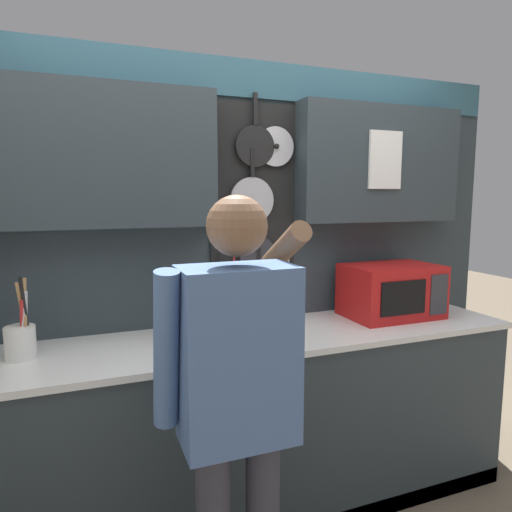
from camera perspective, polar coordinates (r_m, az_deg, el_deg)
The scene contains 7 objects.
ground_plane at distance 2.73m, azimuth 1.45°, elevation -28.67°, with size 14.00×14.00×0.00m, color #756651.
base_cabinet_counter at distance 2.48m, azimuth 1.51°, elevation -20.06°, with size 2.61×0.61×0.93m.
back_wall_unit at distance 2.45m, azimuth -0.85°, elevation 3.69°, with size 3.18×0.22×2.31m.
microwave at distance 2.70m, azimuth 16.54°, elevation -4.18°, with size 0.52×0.36×0.29m.
knife_block at distance 2.22m, azimuth -7.55°, elevation -7.57°, with size 0.12×0.15×0.28m.
utensil_crock at distance 2.18m, azimuth -27.33°, elevation -9.19°, with size 0.12×0.12×0.35m.
person at distance 1.60m, azimuth -2.40°, elevation -16.61°, with size 0.54×0.59×1.62m.
Camera 1 is at (-0.85, -2.03, 1.61)m, focal length 32.00 mm.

